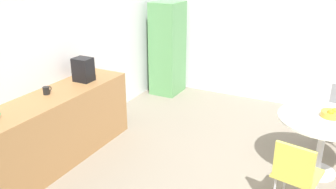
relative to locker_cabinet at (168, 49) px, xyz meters
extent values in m
cube|color=silver|center=(-2.55, 0.45, 0.44)|extent=(6.00, 0.10, 2.60)
cube|color=silver|center=(0.45, -2.55, 0.44)|extent=(0.10, 6.00, 2.60)
cube|color=#9E7042|center=(-2.98, 0.10, -0.41)|extent=(2.50, 0.60, 0.90)
cube|color=#599959|center=(0.00, 0.00, 0.00)|extent=(0.60, 0.50, 1.73)
cylinder|color=silver|center=(-1.66, -2.91, -0.85)|extent=(0.44, 0.44, 0.03)
cylinder|color=silver|center=(-1.66, -2.91, -0.48)|extent=(0.08, 0.08, 0.71)
cylinder|color=white|center=(-1.66, -2.91, -0.14)|extent=(1.06, 1.06, 0.03)
cylinder|color=silver|center=(-0.95, -2.87, -0.65)|extent=(0.02, 0.02, 0.42)
cylinder|color=silver|center=(-0.64, -2.93, -0.65)|extent=(0.02, 0.02, 0.42)
cylinder|color=silver|center=(-2.32, -2.63, -0.65)|extent=(0.02, 0.02, 0.42)
cube|color=#D8CC4C|center=(-2.50, -2.76, -0.43)|extent=(0.49, 0.49, 0.03)
cube|color=#D8CC4C|center=(-2.68, -2.73, -0.22)|extent=(0.11, 0.38, 0.38)
cylinder|color=gold|center=(-1.60, -2.96, -0.09)|extent=(0.22, 0.22, 0.07)
sphere|color=orange|center=(-1.65, -2.95, -0.05)|extent=(0.07, 0.07, 0.07)
sphere|color=yellow|center=(-1.57, -2.99, -0.05)|extent=(0.07, 0.07, 0.07)
cylinder|color=black|center=(-2.88, 0.18, 0.08)|extent=(0.08, 0.08, 0.09)
torus|color=black|center=(-2.82, 0.18, 0.09)|extent=(0.06, 0.01, 0.06)
cube|color=black|center=(-2.27, 0.10, 0.20)|extent=(0.20, 0.24, 0.32)
camera|label=1|loc=(-5.77, -2.99, 1.59)|focal=37.67mm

